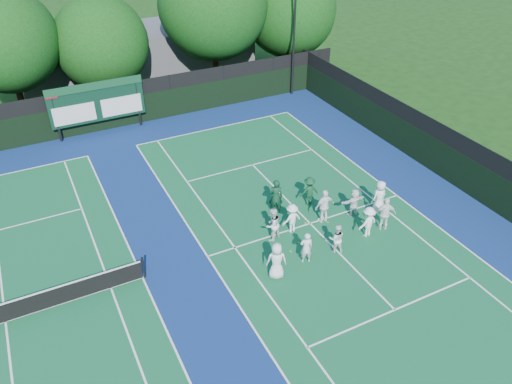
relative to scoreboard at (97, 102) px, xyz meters
name	(u,v)px	position (x,y,z in m)	size (l,w,h in m)	color
ground	(321,235)	(7.01, -15.59, -2.19)	(120.00, 120.00, 0.00)	#153B10
court_apron	(197,260)	(1.01, -14.59, -2.19)	(34.00, 32.00, 0.01)	navy
near_court	(310,223)	(7.01, -14.59, -2.18)	(11.05, 23.85, 0.01)	#125831
left_court	(6,322)	(-6.99, -14.59, -2.18)	(11.05, 23.85, 0.01)	#125831
back_fence	(113,109)	(1.01, 0.41, -0.83)	(34.00, 0.08, 3.00)	black
divider_fence_right	(451,159)	(16.01, -14.59, -0.83)	(0.08, 32.00, 3.00)	black
scoreboard	(97,102)	(0.00, 0.00, 0.00)	(6.00, 0.21, 3.55)	black
clubhouse	(138,55)	(5.01, 8.41, -0.19)	(18.00, 6.00, 4.00)	#545459
light_pole_right	(295,9)	(14.51, 0.11, 4.11)	(1.20, 0.30, 10.12)	black
tennis_net	(2,313)	(-6.99, -14.59, -1.70)	(11.30, 0.10, 1.10)	black
tree_b	(8,42)	(-4.10, 3.99, 3.31)	(6.60, 6.60, 8.97)	black
tree_c	(104,45)	(1.72, 3.99, 2.30)	(6.38, 6.38, 7.85)	black
tree_d	(215,7)	(10.01, 3.99, 3.92)	(7.97, 7.97, 10.30)	black
tree_e	(291,12)	(16.48, 3.99, 2.84)	(7.29, 7.29, 8.86)	black
tennis_ball_0	(299,243)	(5.73, -15.64, -2.16)	(0.07, 0.07, 0.07)	yellow
tennis_ball_1	(328,222)	(7.83, -14.93, -2.16)	(0.07, 0.07, 0.07)	yellow
tennis_ball_2	(382,207)	(11.10, -15.12, -2.16)	(0.07, 0.07, 0.07)	yellow
tennis_ball_3	(291,251)	(5.07, -16.01, -2.16)	(0.07, 0.07, 0.07)	yellow
tennis_ball_4	(305,223)	(6.80, -14.47, -2.16)	(0.07, 0.07, 0.07)	yellow
tennis_ball_5	(378,207)	(10.85, -15.02, -2.16)	(0.07, 0.07, 0.07)	yellow
player_front_0	(277,261)	(3.70, -17.12, -1.30)	(0.87, 0.57, 1.78)	white
player_front_1	(306,248)	(5.33, -16.86, -1.39)	(0.58, 0.38, 1.59)	silver
player_front_2	(336,238)	(6.94, -16.87, -1.45)	(0.72, 0.56, 1.47)	white
player_front_3	(368,222)	(8.93, -16.58, -1.39)	(1.04, 0.60, 1.61)	white
player_front_4	(385,214)	(9.97, -16.54, -1.29)	(1.05, 0.44, 1.80)	white
player_back_0	(272,224)	(4.76, -14.78, -1.33)	(0.84, 0.65, 1.72)	white
player_back_1	(292,218)	(5.88, -14.67, -1.42)	(0.99, 0.57, 1.54)	white
player_back_2	(324,206)	(7.71, -14.70, -1.28)	(1.07, 0.45, 1.83)	white
player_back_3	(354,202)	(9.36, -14.89, -1.44)	(1.39, 0.44, 1.50)	white
player_back_4	(380,196)	(10.70, -15.19, -1.32)	(0.85, 0.56, 1.75)	white
coach_left	(276,197)	(5.92, -12.98, -1.21)	(0.71, 0.47, 1.96)	#0E3520
coach_right	(309,191)	(7.84, -13.07, -1.40)	(1.03, 0.59, 1.59)	#103D22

